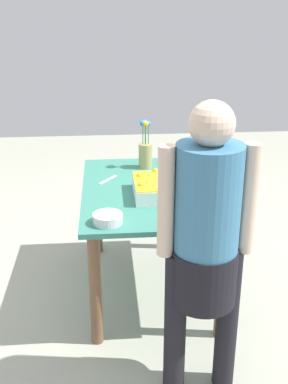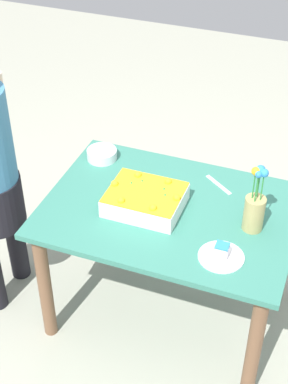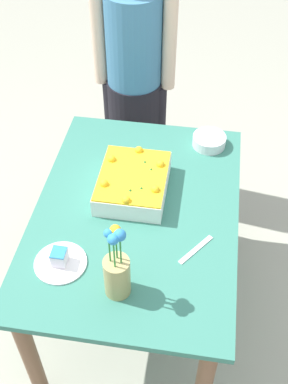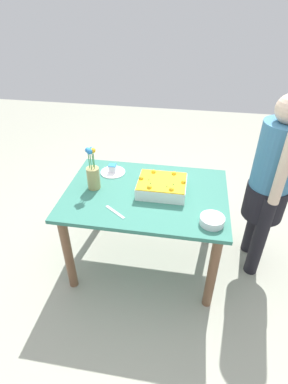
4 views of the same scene
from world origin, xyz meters
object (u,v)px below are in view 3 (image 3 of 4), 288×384
Objects in this scene: fruit_bowl at (209,141)px; person_standing at (134,72)px; sheet_cake at (133,182)px; serving_plate_with_slice at (60,261)px; flower_vase at (117,272)px; cake_knife at (196,250)px.

person_standing is at bearing 46.20° from fruit_bowl.
sheet_cake is at bearing 139.67° from fruit_bowl.
fruit_bowl is at bearing 46.20° from person_standing.
serving_plate_with_slice is at bearing -3.73° from person_standing.
sheet_cake is 2.23× the size of fruit_bowl.
flower_vase is at bearing 162.48° from fruit_bowl.
cake_knife is (-0.29, -0.30, -0.05)m from sheet_cake.
fruit_bowl is (0.90, -0.28, -0.09)m from flower_vase.
flower_vase is (-0.08, -0.24, 0.10)m from serving_plate_with_slice.
cake_knife is 0.55× the size of flower_vase.
flower_vase reaches higher than sheet_cake.
person_standing is (0.80, 0.13, 0.06)m from sheet_cake.
flower_vase is (-0.52, -0.03, 0.07)m from sheet_cake.
fruit_bowl is 0.11× the size of person_standing.
flower_vase reaches higher than serving_plate_with_slice.
sheet_cake is 0.42m from cake_knife.
serving_plate_with_slice is 0.54m from cake_knife.
sheet_cake is 0.81m from person_standing.
cake_knife is at bearing -133.69° from sheet_cake.
flower_vase reaches higher than fruit_bowl.
fruit_bowl reaches higher than cake_knife.
fruit_bowl is at bearing -144.38° from cake_knife.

